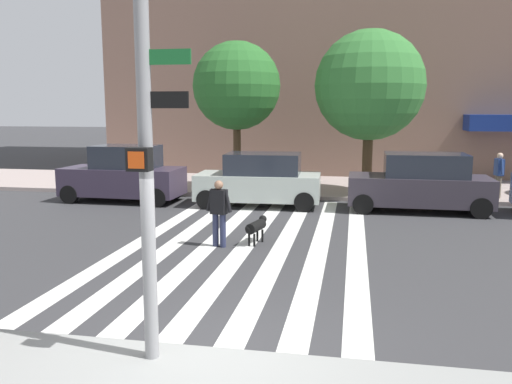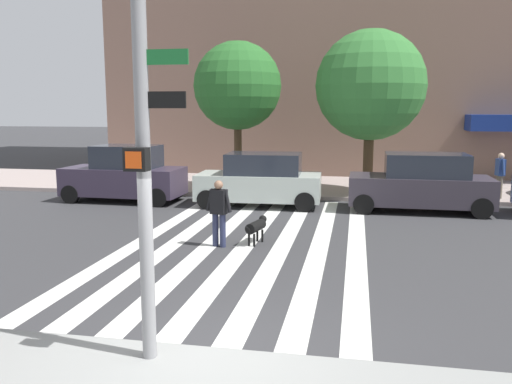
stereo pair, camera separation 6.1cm
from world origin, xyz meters
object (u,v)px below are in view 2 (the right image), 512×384
(parked_car_near_curb, at_px, (125,175))
(parked_car_behind_first, at_px, (260,180))
(street_tree_nearest, at_px, (238,86))
(street_tree_middle, at_px, (371,86))
(pedestrian_dog_walker, at_px, (219,209))
(dog_on_leash, at_px, (257,226))
(pedestrian_bystander, at_px, (500,173))
(traffic_light_pole, at_px, (140,94))
(parked_car_third_in_line, at_px, (421,184))

(parked_car_near_curb, xyz_separation_m, parked_car_behind_first, (5.03, 0.00, -0.06))
(street_tree_nearest, relative_size, street_tree_middle, 0.95)
(parked_car_near_curb, relative_size, pedestrian_dog_walker, 2.65)
(dog_on_leash, bearing_deg, pedestrian_bystander, 44.95)
(traffic_light_pole, xyz_separation_m, pedestrian_bystander, (7.67, 14.10, -2.44))
(pedestrian_dog_walker, relative_size, pedestrian_bystander, 1.00)
(parked_car_near_curb, relative_size, dog_on_leash, 3.88)
(traffic_light_pole, relative_size, pedestrian_dog_walker, 3.54)
(pedestrian_dog_walker, bearing_deg, pedestrian_bystander, 43.59)
(dog_on_leash, bearing_deg, street_tree_middle, 69.54)
(street_tree_middle, bearing_deg, traffic_light_pole, -101.94)
(parked_car_near_curb, bearing_deg, traffic_light_pole, -64.04)
(parked_car_near_curb, height_order, street_tree_middle, street_tree_middle)
(parked_car_behind_first, relative_size, pedestrian_dog_walker, 2.63)
(street_tree_middle, xyz_separation_m, pedestrian_dog_walker, (-3.69, -8.08, -3.27))
(parked_car_third_in_line, distance_m, street_tree_nearest, 7.84)
(parked_car_third_in_line, bearing_deg, street_tree_nearest, 160.10)
(street_tree_nearest, bearing_deg, parked_car_third_in_line, -19.90)
(parked_car_near_curb, relative_size, parked_car_behind_first, 1.01)
(traffic_light_pole, distance_m, pedestrian_dog_walker, 6.70)
(dog_on_leash, relative_size, pedestrian_bystander, 0.68)
(street_tree_middle, xyz_separation_m, pedestrian_bystander, (4.67, -0.12, -3.12))
(traffic_light_pole, xyz_separation_m, parked_car_near_curb, (-5.71, 11.72, -2.56))
(parked_car_behind_first, distance_m, parked_car_third_in_line, 5.36)
(parked_car_near_curb, height_order, dog_on_leash, parked_car_near_curb)
(street_tree_nearest, height_order, pedestrian_dog_walker, street_tree_nearest)
(traffic_light_pole, relative_size, parked_car_behind_first, 1.34)
(parked_car_behind_first, relative_size, parked_car_third_in_line, 0.95)
(dog_on_leash, bearing_deg, traffic_light_pole, -91.43)
(street_tree_nearest, bearing_deg, dog_on_leash, -73.84)
(parked_car_behind_first, bearing_deg, pedestrian_bystander, 15.86)
(traffic_light_pole, distance_m, pedestrian_bystander, 16.24)
(parked_car_behind_first, xyz_separation_m, pedestrian_dog_walker, (-0.00, -5.58, 0.02))
(parked_car_near_curb, relative_size, street_tree_middle, 0.71)
(traffic_light_pole, relative_size, street_tree_middle, 0.95)
(parked_car_behind_first, distance_m, street_tree_nearest, 4.31)
(traffic_light_pole, distance_m, parked_car_behind_first, 12.03)
(parked_car_behind_first, bearing_deg, street_tree_nearest, 118.96)
(traffic_light_pole, height_order, pedestrian_bystander, traffic_light_pole)
(parked_car_third_in_line, distance_m, pedestrian_bystander, 3.83)
(parked_car_near_curb, distance_m, parked_car_behind_first, 5.03)
(traffic_light_pole, bearing_deg, street_tree_middle, 78.06)
(street_tree_middle, bearing_deg, parked_car_behind_first, -145.92)
(parked_car_behind_first, bearing_deg, parked_car_third_in_line, -0.03)
(traffic_light_pole, height_order, dog_on_leash, traffic_light_pole)
(parked_car_third_in_line, xyz_separation_m, pedestrian_dog_walker, (-5.36, -5.58, -0.00))
(parked_car_third_in_line, xyz_separation_m, dog_on_leash, (-4.51, -5.12, -0.48))
(parked_car_behind_first, bearing_deg, traffic_light_pole, -86.68)
(parked_car_third_in_line, bearing_deg, dog_on_leash, -131.38)
(street_tree_nearest, height_order, street_tree_middle, street_tree_middle)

